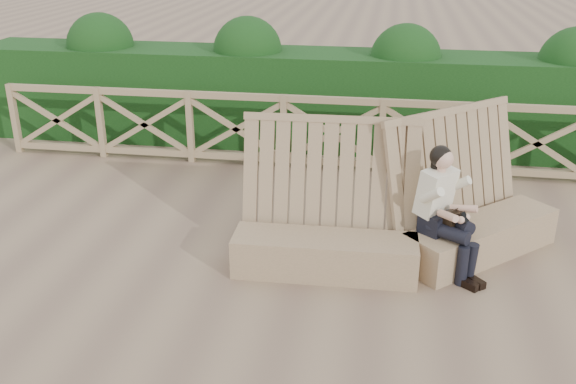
# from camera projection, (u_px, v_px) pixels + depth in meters

# --- Properties ---
(ground) EXTENTS (60.00, 60.00, 0.00)m
(ground) POSITION_uv_depth(u_px,v_px,m) (295.00, 292.00, 6.35)
(ground) COLOR brown
(ground) RESTS_ON ground
(bench) EXTENTS (3.46, 1.94, 1.55)m
(bench) POSITION_uv_depth(u_px,v_px,m) (403.00, 228.00, 6.81)
(bench) COLOR #806749
(bench) RESTS_ON ground
(woman) EXTENTS (0.78, 0.77, 1.34)m
(woman) POSITION_uv_depth(u_px,v_px,m) (444.00, 207.00, 6.50)
(woman) COLOR black
(woman) RESTS_ON ground
(guardrail) EXTENTS (10.10, 0.09, 1.10)m
(guardrail) POSITION_uv_depth(u_px,v_px,m) (332.00, 134.00, 9.32)
(guardrail) COLOR #927955
(guardrail) RESTS_ON ground
(hedge) EXTENTS (12.00, 1.20, 1.50)m
(hedge) POSITION_uv_depth(u_px,v_px,m) (340.00, 100.00, 10.34)
(hedge) COLOR black
(hedge) RESTS_ON ground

